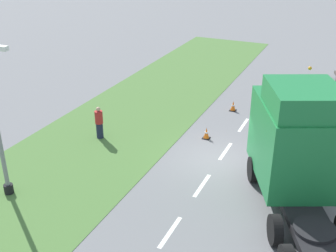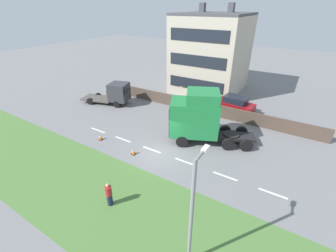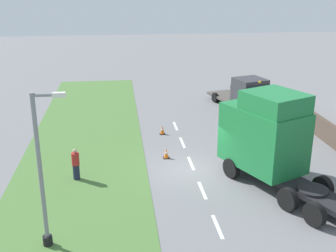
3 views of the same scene
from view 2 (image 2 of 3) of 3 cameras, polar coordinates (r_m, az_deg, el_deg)
name	(u,v)px [view 2 (image 2 of 3)]	position (r m, az deg, el deg)	size (l,w,h in m)	color
ground_plane	(161,153)	(18.70, -1.88, -6.85)	(120.00, 120.00, 0.00)	slate
grass_verge	(109,200)	(15.27, -14.87, -17.81)	(7.00, 44.00, 0.01)	#4C7538
lane_markings	(168,156)	(18.39, -0.03, -7.51)	(0.16, 17.80, 0.00)	white
boundary_wall	(205,108)	(25.40, 9.26, 4.57)	(0.25, 24.00, 1.34)	#4C3D33
building_block	(211,53)	(32.45, 10.95, 17.64)	(9.26, 8.59, 11.03)	#B7AD99
lorry_cab	(198,117)	(19.33, 7.56, 2.28)	(5.21, 7.47, 4.82)	black
flatbed_truck	(116,93)	(28.01, -13.18, 8.10)	(3.64, 6.28, 2.65)	#333338
parked_car	(234,105)	(26.08, 16.42, 5.13)	(2.37, 4.53, 2.00)	maroon
lamp_post	(192,221)	(10.37, 6.03, -22.95)	(1.30, 0.36, 6.05)	black
pedestrian	(109,195)	(14.45, -14.74, -16.49)	(0.39, 0.39, 1.66)	#1E233D
traffic_cone_lead	(134,151)	(18.61, -8.75, -6.35)	(0.36, 0.36, 0.58)	black
traffic_cone_trailing	(101,137)	(21.17, -16.77, -2.68)	(0.36, 0.36, 0.58)	black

